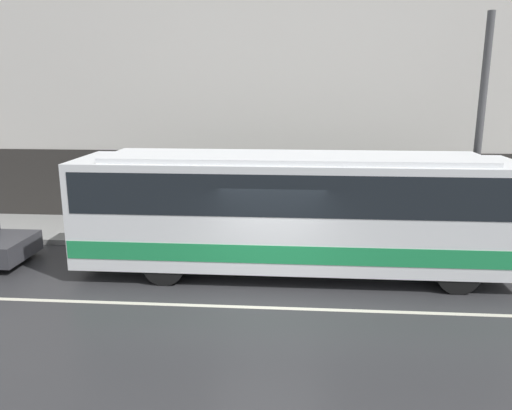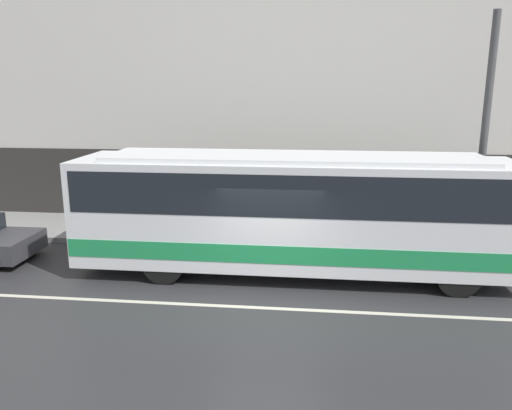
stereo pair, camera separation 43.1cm
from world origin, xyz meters
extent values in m
plane|color=#2D2D30|center=(0.00, 0.00, 0.00)|extent=(60.00, 60.00, 0.00)
cube|color=gray|center=(0.00, 5.53, 0.08)|extent=(60.00, 3.06, 0.17)
cube|color=silver|center=(0.00, 7.21, 5.20)|extent=(60.00, 0.30, 10.39)
cube|color=#2D2B28|center=(0.00, 7.04, 1.30)|extent=(60.00, 0.06, 2.60)
cube|color=beige|center=(0.00, 0.00, 0.00)|extent=(54.00, 0.14, 0.01)
cube|color=white|center=(0.47, 2.27, 1.68)|extent=(11.11, 2.49, 2.67)
cube|color=#1E8C4C|center=(0.47, 2.27, 0.90)|extent=(11.05, 2.51, 0.45)
cube|color=black|center=(0.47, 2.27, 2.33)|extent=(10.77, 2.51, 1.01)
cube|color=white|center=(0.47, 2.27, 3.08)|extent=(9.44, 2.11, 0.12)
cylinder|color=black|center=(4.43, 1.19, 0.53)|extent=(1.06, 0.28, 1.06)
cylinder|color=black|center=(4.43, 3.35, 0.53)|extent=(1.06, 0.28, 1.06)
cylinder|color=black|center=(-2.68, 1.19, 0.53)|extent=(1.06, 0.28, 1.06)
cylinder|color=black|center=(-2.68, 3.35, 0.53)|extent=(1.06, 0.28, 1.06)
cylinder|color=black|center=(-7.47, 3.08, 0.32)|extent=(0.64, 0.20, 0.64)
cylinder|color=#4C4C4F|center=(5.75, 4.47, 3.49)|extent=(0.21, 0.21, 6.65)
camera|label=1|loc=(0.49, -10.28, 4.83)|focal=35.00mm
camera|label=2|loc=(0.92, -10.24, 4.83)|focal=35.00mm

